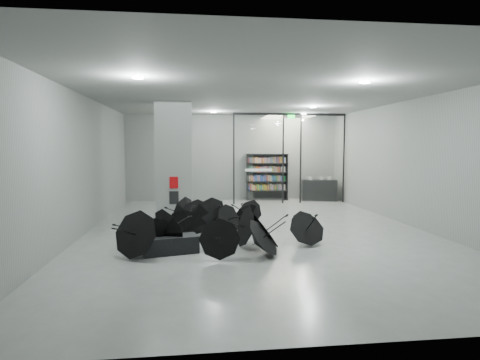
{
  "coord_description": "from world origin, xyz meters",
  "views": [
    {
      "loc": [
        -1.85,
        -11.61,
        2.51
      ],
      "look_at": [
        -0.3,
        1.5,
        1.4
      ],
      "focal_mm": 29.46,
      "sensor_mm": 36.0,
      "label": 1
    }
  ],
  "objects": [
    {
      "name": "column",
      "position": [
        -2.5,
        2.0,
        2.0
      ],
      "size": [
        1.2,
        1.2,
        4.0
      ],
      "primitive_type": "cube",
      "color": "slate",
      "rests_on": "ground"
    },
    {
      "name": "glass_partition",
      "position": [
        2.39,
        5.5,
        2.18
      ],
      "size": [
        5.06,
        0.08,
        4.0
      ],
      "color": "silver",
      "rests_on": "ground"
    },
    {
      "name": "shop_counter",
      "position": [
        3.99,
        6.19,
        0.49
      ],
      "size": [
        1.74,
        1.03,
        0.98
      ],
      "primitive_type": "cube",
      "rotation": [
        0.0,
        0.0,
        -0.25
      ],
      "color": "black",
      "rests_on": "ground"
    },
    {
      "name": "room",
      "position": [
        0.0,
        0.0,
        2.84
      ],
      "size": [
        14.0,
        14.02,
        4.01
      ],
      "color": "gray",
      "rests_on": "ground"
    },
    {
      "name": "bookshelf",
      "position": [
        1.62,
        6.75,
        1.09
      ],
      "size": [
        2.03,
        0.67,
        2.19
      ],
      "primitive_type": null,
      "rotation": [
        0.0,
        0.0,
        -0.14
      ],
      "color": "black",
      "rests_on": "ground"
    },
    {
      "name": "exit_sign",
      "position": [
        2.4,
        5.3,
        3.82
      ],
      "size": [
        0.3,
        0.06,
        0.15
      ],
      "primitive_type": "cube",
      "color": "#0CE533",
      "rests_on": "room"
    },
    {
      "name": "info_panel",
      "position": [
        -2.5,
        1.38,
        0.85
      ],
      "size": [
        0.3,
        0.03,
        0.42
      ],
      "primitive_type": "cube",
      "color": "black",
      "rests_on": "column"
    },
    {
      "name": "bench",
      "position": [
        -2.41,
        -2.35,
        0.21
      ],
      "size": [
        1.37,
        0.85,
        0.41
      ],
      "primitive_type": "cube",
      "rotation": [
        0.0,
        0.0,
        0.25
      ],
      "color": "black",
      "rests_on": "ground"
    },
    {
      "name": "fire_cabinet",
      "position": [
        -2.5,
        1.38,
        1.35
      ],
      "size": [
        0.28,
        0.04,
        0.38
      ],
      "primitive_type": "cube",
      "color": "#A50A07",
      "rests_on": "column"
    },
    {
      "name": "umbrella_cluster",
      "position": [
        -1.33,
        -1.41,
        0.32
      ],
      "size": [
        5.6,
        4.35,
        1.31
      ],
      "color": "black",
      "rests_on": "ground"
    }
  ]
}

